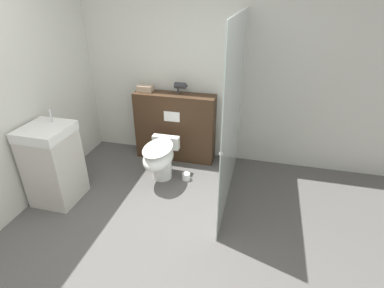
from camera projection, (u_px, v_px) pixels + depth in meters
name	position (u px, v px, depth m)	size (l,w,h in m)	color
ground_plane	(129.00, 272.00, 2.65)	(12.00, 12.00, 0.00)	#565451
wall_back	(192.00, 70.00, 4.03)	(8.00, 0.06, 2.50)	silver
partition_panel	(175.00, 127.00, 4.25)	(1.13, 0.28, 0.97)	#3D2819
shower_glass	(233.00, 114.00, 3.23)	(0.04, 1.70, 2.05)	silver
toilet	(160.00, 158.00, 3.80)	(0.36, 0.64, 0.51)	white
sink_vanity	(53.00, 164.00, 3.38)	(0.49, 0.51, 1.07)	beige
hair_drier	(181.00, 86.00, 3.99)	(0.18, 0.08, 0.15)	#2D2D33
folded_towel	(145.00, 88.00, 4.11)	(0.21, 0.12, 0.08)	tan
spare_toilet_roll	(186.00, 176.00, 3.92)	(0.10, 0.10, 0.09)	white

